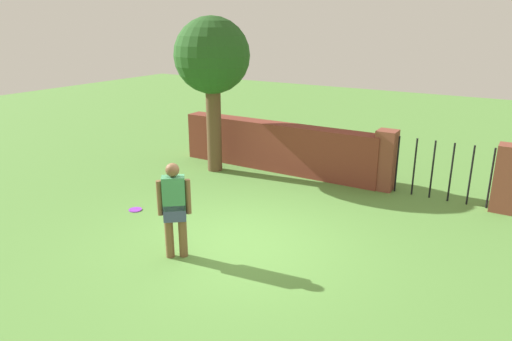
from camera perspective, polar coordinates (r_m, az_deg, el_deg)
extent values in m
plane|color=#568C3D|center=(8.32, -2.34, -8.98)|extent=(40.00, 40.00, 0.00)
cube|color=brown|center=(12.15, 2.58, 2.89)|extent=(5.45, 0.50, 1.24)
cylinder|color=brown|center=(12.04, -5.14, 5.58)|extent=(0.38, 0.38, 2.42)
sphere|color=#23511E|center=(11.80, -5.38, 13.78)|extent=(1.86, 1.86, 1.86)
cylinder|color=brown|center=(7.86, -10.52, -7.51)|extent=(0.14, 0.14, 0.85)
cylinder|color=brown|center=(7.85, -8.90, -7.46)|extent=(0.14, 0.14, 0.85)
cube|color=#3F4C72|center=(7.71, -9.85, -4.96)|extent=(0.42, 0.40, 0.28)
cube|color=#3F8C59|center=(7.59, -9.98, -2.70)|extent=(0.42, 0.40, 0.55)
sphere|color=brown|center=(7.46, -10.14, 0.07)|extent=(0.22, 0.22, 0.22)
cylinder|color=brown|center=(7.63, -11.64, -3.29)|extent=(0.09, 0.09, 0.58)
cylinder|color=brown|center=(7.61, -8.26, -3.16)|extent=(0.09, 0.09, 0.58)
cube|color=brown|center=(11.09, 15.46, 1.21)|extent=(0.44, 0.44, 1.40)
cube|color=brown|center=(10.73, 28.11, -0.86)|extent=(0.44, 0.44, 1.40)
cylinder|color=black|center=(11.04, 16.77, 0.74)|extent=(0.04, 0.04, 1.30)
cylinder|color=black|center=(10.96, 18.70, 0.42)|extent=(0.04, 0.04, 1.30)
cylinder|color=black|center=(10.89, 20.66, 0.10)|extent=(0.04, 0.04, 1.30)
cylinder|color=black|center=(10.83, 22.64, -0.22)|extent=(0.04, 0.04, 1.30)
cylinder|color=black|center=(10.79, 24.64, -0.55)|extent=(0.04, 0.04, 1.30)
cylinder|color=black|center=(10.76, 26.65, -0.88)|extent=(0.04, 0.04, 1.30)
cylinder|color=purple|center=(10.05, -14.47, -4.63)|extent=(0.27, 0.27, 0.02)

